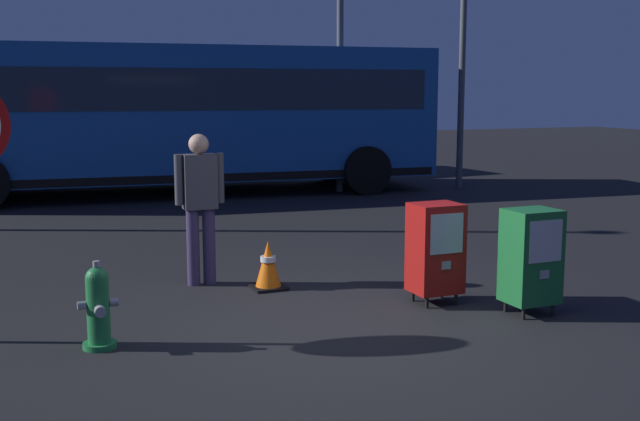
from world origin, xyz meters
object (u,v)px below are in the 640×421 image
object	(u,v)px
bus_near	(178,111)
street_light_near_right	(464,13)
fire_hydrant	(98,307)
newspaper_box_secondary	(436,248)
newspaper_box_primary	(531,256)
traffic_cone	(268,265)
pedestrian	(200,200)
bus_far	(68,108)

from	to	relation	value
bus_near	street_light_near_right	distance (m)	6.43
fire_hydrant	newspaper_box_secondary	world-z (taller)	newspaper_box_secondary
fire_hydrant	bus_near	world-z (taller)	bus_near
newspaper_box_primary	traffic_cone	size ratio (longest dim) A/B	1.92
newspaper_box_primary	fire_hydrant	bearing A→B (deg)	171.83
newspaper_box_secondary	street_light_near_right	size ratio (longest dim) A/B	0.16
newspaper_box_primary	street_light_near_right	world-z (taller)	street_light_near_right
pedestrian	bus_near	distance (m)	7.80
fire_hydrant	street_light_near_right	size ratio (longest dim) A/B	0.12
bus_far	street_light_near_right	bearing A→B (deg)	-37.80
pedestrian	street_light_near_right	xyz separation A→B (m)	(7.40, 6.27, 2.82)
newspaper_box_secondary	fire_hydrant	bearing A→B (deg)	-177.99
fire_hydrant	newspaper_box_secondary	distance (m)	3.32
fire_hydrant	traffic_cone	size ratio (longest dim) A/B	1.41
newspaper_box_secondary	traffic_cone	size ratio (longest dim) A/B	1.92
fire_hydrant	bus_far	bearing A→B (deg)	85.81
newspaper_box_primary	pedestrian	bearing A→B (deg)	138.09
traffic_cone	street_light_near_right	distance (m)	10.19
bus_far	newspaper_box_secondary	bearing A→B (deg)	-85.10
newspaper_box_secondary	pedestrian	size ratio (longest dim) A/B	0.61
bus_near	street_light_near_right	bearing A→B (deg)	-7.38
pedestrian	bus_far	xyz separation A→B (m)	(-0.38, 11.18, 0.76)
bus_near	newspaper_box_primary	bearing A→B (deg)	-77.90
bus_far	street_light_near_right	world-z (taller)	street_light_near_right
bus_near	traffic_cone	bearing A→B (deg)	-90.52
traffic_cone	street_light_near_right	xyz separation A→B (m)	(6.78, 6.74, 3.51)
newspaper_box_primary	bus_far	size ratio (longest dim) A/B	0.10
newspaper_box_primary	bus_near	bearing A→B (deg)	96.64
newspaper_box_secondary	bus_near	xyz separation A→B (m)	(-0.52, 9.29, 1.14)
fire_hydrant	pedestrian	size ratio (longest dim) A/B	0.45
street_light_near_right	pedestrian	bearing A→B (deg)	-139.75
fire_hydrant	bus_near	xyz separation A→B (m)	(2.79, 9.41, 1.36)
fire_hydrant	pedestrian	bearing A→B (deg)	53.45
fire_hydrant	newspaper_box_primary	size ratio (longest dim) A/B	0.73
bus_far	traffic_cone	bearing A→B (deg)	-90.62
traffic_cone	bus_far	bearing A→B (deg)	94.88
newspaper_box_primary	bus_far	world-z (taller)	bus_far
bus_far	fire_hydrant	bearing A→B (deg)	-99.70
fire_hydrant	newspaper_box_primary	xyz separation A→B (m)	(3.96, -0.57, 0.22)
fire_hydrant	pedestrian	world-z (taller)	pedestrian
bus_far	street_light_near_right	xyz separation A→B (m)	(7.78, -4.92, 2.06)
bus_near	bus_far	size ratio (longest dim) A/B	1.00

